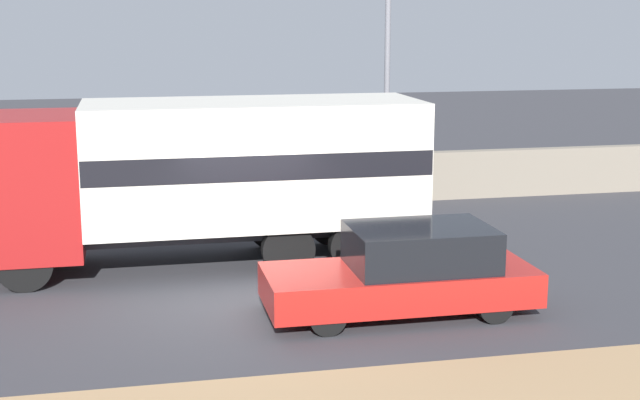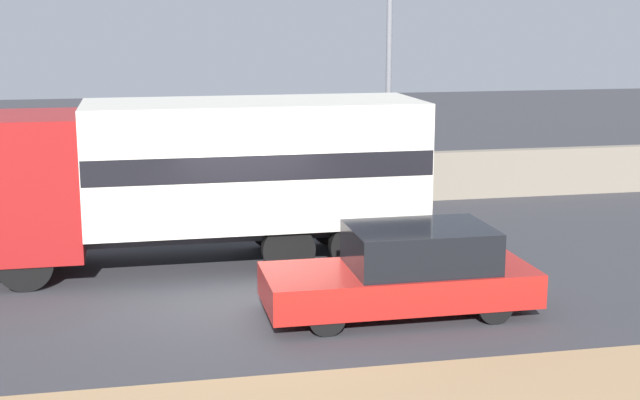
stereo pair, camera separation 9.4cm
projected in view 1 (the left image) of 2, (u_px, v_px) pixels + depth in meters
ground_plane at (258, 298)px, 15.53m from camera, size 80.00×80.00×0.00m
stone_wall_backdrop at (216, 184)px, 22.60m from camera, size 60.00×0.35×1.28m
street_lamp at (388, 24)px, 21.50m from camera, size 0.56×0.28×8.15m
box_truck at (208, 170)px, 17.28m from camera, size 8.58×2.59×3.22m
car_hatchback at (406, 272)px, 14.65m from camera, size 4.44×1.76×1.46m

